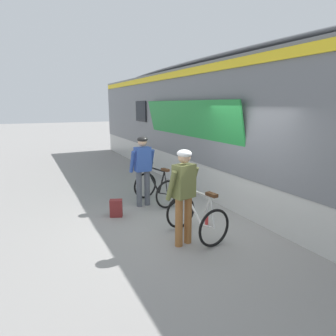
{
  "coord_description": "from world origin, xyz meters",
  "views": [
    {
      "loc": [
        -3.03,
        -5.14,
        2.53
      ],
      "look_at": [
        -0.01,
        1.24,
        1.05
      ],
      "focal_mm": 32.65,
      "sensor_mm": 36.0,
      "label": 1
    }
  ],
  "objects_px": {
    "cyclist_near_in_blue": "(143,165)",
    "water_bottle_near_the_bikes": "(207,220)",
    "bicycle_far_white": "(196,217)",
    "cyclist_far_in_olive": "(184,189)",
    "bicycle_near_black": "(156,188)",
    "train_car": "(248,124)",
    "backpack_on_platform": "(116,208)"
  },
  "relations": [
    {
      "from": "train_car",
      "to": "cyclist_far_in_olive",
      "type": "height_order",
      "value": "train_car"
    },
    {
      "from": "cyclist_near_in_blue",
      "to": "bicycle_near_black",
      "type": "xyz_separation_m",
      "value": [
        0.37,
        0.06,
        -0.65
      ]
    },
    {
      "from": "cyclist_near_in_blue",
      "to": "cyclist_far_in_olive",
      "type": "bearing_deg",
      "value": -92.78
    },
    {
      "from": "train_car",
      "to": "cyclist_near_in_blue",
      "type": "distance_m",
      "value": 3.4
    },
    {
      "from": "bicycle_near_black",
      "to": "train_car",
      "type": "bearing_deg",
      "value": 0.09
    },
    {
      "from": "bicycle_far_white",
      "to": "cyclist_far_in_olive",
      "type": "bearing_deg",
      "value": -155.23
    },
    {
      "from": "train_car",
      "to": "bicycle_far_white",
      "type": "relative_size",
      "value": 16.97
    },
    {
      "from": "cyclist_near_in_blue",
      "to": "bicycle_near_black",
      "type": "height_order",
      "value": "cyclist_near_in_blue"
    },
    {
      "from": "bicycle_near_black",
      "to": "water_bottle_near_the_bikes",
      "type": "relative_size",
      "value": 6.09
    },
    {
      "from": "cyclist_near_in_blue",
      "to": "water_bottle_near_the_bikes",
      "type": "height_order",
      "value": "cyclist_near_in_blue"
    },
    {
      "from": "backpack_on_platform",
      "to": "train_car",
      "type": "bearing_deg",
      "value": 27.98
    },
    {
      "from": "cyclist_far_in_olive",
      "to": "bicycle_far_white",
      "type": "xyz_separation_m",
      "value": [
        0.38,
        0.18,
        -0.65
      ]
    },
    {
      "from": "train_car",
      "to": "water_bottle_near_the_bikes",
      "type": "height_order",
      "value": "train_car"
    },
    {
      "from": "train_car",
      "to": "bicycle_near_black",
      "type": "distance_m",
      "value": 3.29
    },
    {
      "from": "train_car",
      "to": "backpack_on_platform",
      "type": "xyz_separation_m",
      "value": [
        -4.11,
        -0.52,
        -1.77
      ]
    },
    {
      "from": "train_car",
      "to": "bicycle_near_black",
      "type": "xyz_separation_m",
      "value": [
        -2.9,
        -0.0,
        -1.56
      ]
    },
    {
      "from": "cyclist_far_in_olive",
      "to": "backpack_on_platform",
      "type": "distance_m",
      "value": 2.21
    },
    {
      "from": "backpack_on_platform",
      "to": "water_bottle_near_the_bikes",
      "type": "relative_size",
      "value": 2.05
    },
    {
      "from": "bicycle_near_black",
      "to": "backpack_on_platform",
      "type": "height_order",
      "value": "bicycle_near_black"
    },
    {
      "from": "train_car",
      "to": "cyclist_far_in_olive",
      "type": "distance_m",
      "value": 4.26
    },
    {
      "from": "cyclist_far_in_olive",
      "to": "bicycle_near_black",
      "type": "bearing_deg",
      "value": 78.57
    },
    {
      "from": "cyclist_near_in_blue",
      "to": "cyclist_far_in_olive",
      "type": "xyz_separation_m",
      "value": [
        -0.11,
        -2.36,
        0.0
      ]
    },
    {
      "from": "bicycle_near_black",
      "to": "bicycle_far_white",
      "type": "distance_m",
      "value": 2.25
    },
    {
      "from": "bicycle_far_white",
      "to": "water_bottle_near_the_bikes",
      "type": "distance_m",
      "value": 0.74
    },
    {
      "from": "cyclist_near_in_blue",
      "to": "bicycle_far_white",
      "type": "bearing_deg",
      "value": -83.09
    },
    {
      "from": "bicycle_far_white",
      "to": "backpack_on_platform",
      "type": "relative_size",
      "value": 2.91
    },
    {
      "from": "train_car",
      "to": "cyclist_near_in_blue",
      "type": "bearing_deg",
      "value": -178.9
    },
    {
      "from": "bicycle_far_white",
      "to": "train_car",
      "type": "bearing_deg",
      "value": 36.84
    },
    {
      "from": "cyclist_far_in_olive",
      "to": "backpack_on_platform",
      "type": "relative_size",
      "value": 4.4
    },
    {
      "from": "bicycle_near_black",
      "to": "backpack_on_platform",
      "type": "distance_m",
      "value": 1.33
    },
    {
      "from": "cyclist_near_in_blue",
      "to": "bicycle_far_white",
      "type": "xyz_separation_m",
      "value": [
        0.27,
        -2.19,
        -0.65
      ]
    },
    {
      "from": "backpack_on_platform",
      "to": "water_bottle_near_the_bikes",
      "type": "distance_m",
      "value": 2.07
    }
  ]
}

